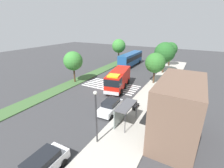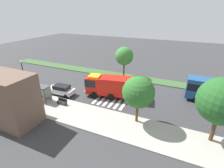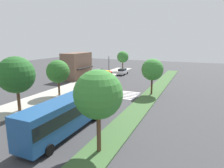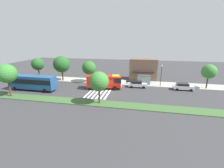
% 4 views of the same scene
% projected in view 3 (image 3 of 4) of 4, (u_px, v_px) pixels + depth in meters
% --- Properties ---
extents(ground_plane, '(120.00, 120.00, 0.00)m').
position_uv_depth(ground_plane, '(113.00, 90.00, 38.14)').
color(ground_plane, '#38383A').
extents(sidewalk, '(60.00, 5.20, 0.14)m').
position_uv_depth(sidewalk, '(76.00, 86.00, 41.44)').
color(sidewalk, '#ADA89E').
rests_on(sidewalk, ground_plane).
extents(median_strip, '(60.00, 3.00, 0.14)m').
position_uv_depth(median_strip, '(152.00, 94.00, 35.23)').
color(median_strip, '#3D6033').
rests_on(median_strip, ground_plane).
extents(crosswalk, '(4.95, 10.64, 0.01)m').
position_uv_depth(crosswalk, '(109.00, 93.00, 36.25)').
color(crosswalk, silver).
rests_on(crosswalk, ground_plane).
extents(fire_truck, '(8.91, 4.13, 3.48)m').
position_uv_depth(fire_truck, '(101.00, 81.00, 37.24)').
color(fire_truck, red).
rests_on(fire_truck, ground_plane).
extents(parked_car_west, '(4.69, 2.25, 1.69)m').
position_uv_depth(parked_car_west, '(105.00, 78.00, 45.57)').
color(parked_car_west, silver).
rests_on(parked_car_west, ground_plane).
extents(parked_car_mid, '(4.81, 2.16, 1.71)m').
position_uv_depth(parked_car_mid, '(122.00, 71.00, 55.53)').
color(parked_car_mid, silver).
rests_on(parked_car_mid, ground_plane).
extents(transit_bus, '(11.57, 2.92, 3.61)m').
position_uv_depth(transit_bus, '(66.00, 113.00, 20.18)').
color(transit_bus, navy).
rests_on(transit_bus, ground_plane).
extents(bus_stop_shelter, '(3.50, 1.40, 2.46)m').
position_uv_depth(bus_stop_shelter, '(98.00, 72.00, 47.87)').
color(bus_stop_shelter, '#4C4C51').
rests_on(bus_stop_shelter, sidewalk).
extents(bench_near_shelter, '(1.60, 0.50, 0.90)m').
position_uv_depth(bench_near_shelter, '(90.00, 80.00, 44.56)').
color(bench_near_shelter, black).
rests_on(bench_near_shelter, sidewalk).
extents(street_lamp, '(0.36, 0.36, 5.57)m').
position_uv_depth(street_lamp, '(109.00, 64.00, 51.03)').
color(street_lamp, '#2D2D30').
rests_on(street_lamp, sidewalk).
extents(storefront_building, '(8.07, 4.84, 6.39)m').
position_uv_depth(storefront_building, '(77.00, 66.00, 49.52)').
color(storefront_building, brown).
rests_on(storefront_building, ground_plane).
extents(sidewalk_tree_west, '(4.79, 4.79, 7.25)m').
position_uv_depth(sidewalk_tree_west, '(16.00, 75.00, 25.74)').
color(sidewalk_tree_west, '#513823').
rests_on(sidewalk_tree_west, sidewalk).
extents(sidewalk_tree_center, '(3.87, 3.87, 6.04)m').
position_uv_depth(sidewalk_tree_center, '(58.00, 72.00, 33.39)').
color(sidewalk_tree_center, '#513823').
rests_on(sidewalk_tree_center, sidewalk).
extents(sidewalk_tree_far_east, '(3.52, 3.52, 6.04)m').
position_uv_depth(sidewalk_tree_far_east, '(123.00, 57.00, 61.00)').
color(sidewalk_tree_far_east, '#47301E').
rests_on(sidewalk_tree_far_east, sidewalk).
extents(median_tree_far_west, '(4.02, 4.02, 6.97)m').
position_uv_depth(median_tree_far_west, '(98.00, 95.00, 15.98)').
color(median_tree_far_west, '#513823').
rests_on(median_tree_far_west, median_strip).
extents(median_tree_west, '(3.74, 3.74, 6.20)m').
position_uv_depth(median_tree_west, '(152.00, 70.00, 34.09)').
color(median_tree_west, '#47301E').
rests_on(median_tree_west, median_strip).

